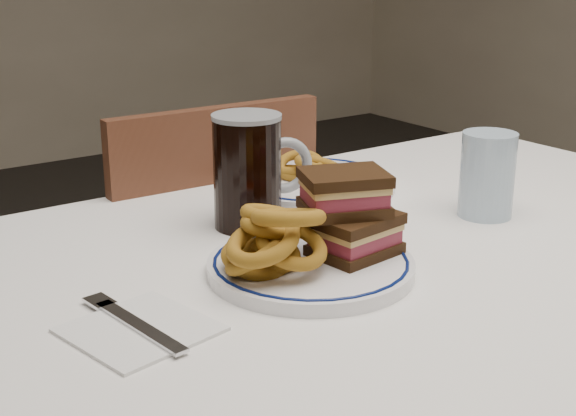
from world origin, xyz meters
TOP-DOWN VIEW (x-y plane):
  - dining_table at (0.00, 0.00)m, footprint 1.27×0.87m
  - chair_far at (-0.06, 0.52)m, footprint 0.42×0.42m
  - main_plate at (-0.18, -0.03)m, footprint 0.27×0.27m
  - reuben_sandwich at (-0.13, -0.04)m, footprint 0.13×0.12m
  - onion_rings_main at (-0.24, -0.03)m, footprint 0.13×0.13m
  - ketchup_ramekin at (-0.21, 0.04)m, footprint 0.05×0.05m
  - beer_mug at (-0.15, 0.17)m, footprint 0.15×0.10m
  - water_glass at (0.18, 0.00)m, footprint 0.08×0.08m
  - far_plate at (0.04, 0.27)m, footprint 0.28×0.28m
  - onion_rings_far at (0.04, 0.28)m, footprint 0.10×0.13m
  - napkin_fork at (-0.43, -0.05)m, footprint 0.16×0.19m

SIDE VIEW (x-z plane):
  - chair_far at x=-0.06m, z-range 0.04..0.92m
  - dining_table at x=0.00m, z-range 0.27..1.02m
  - napkin_fork at x=-0.43m, z-range 0.75..0.76m
  - main_plate at x=-0.18m, z-range 0.75..0.77m
  - far_plate at x=0.04m, z-range 0.75..0.77m
  - ketchup_ramekin at x=-0.21m, z-range 0.77..0.80m
  - onion_rings_far at x=0.04m, z-range 0.76..0.82m
  - onion_rings_main at x=-0.24m, z-range 0.75..0.87m
  - water_glass at x=0.18m, z-range 0.75..0.88m
  - reuben_sandwich at x=-0.13m, z-range 0.77..0.88m
  - beer_mug at x=-0.15m, z-range 0.75..0.92m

